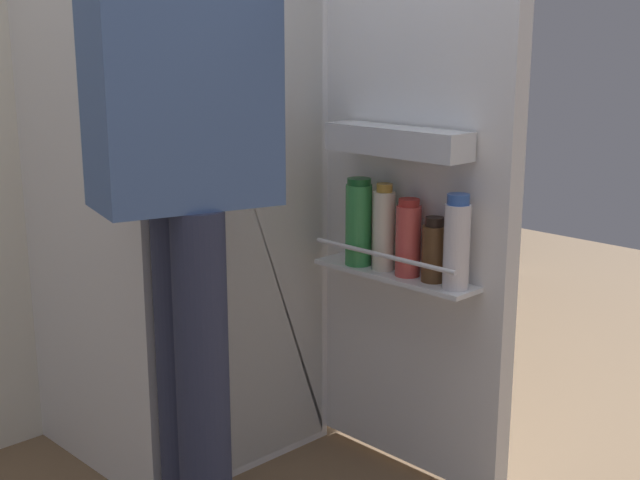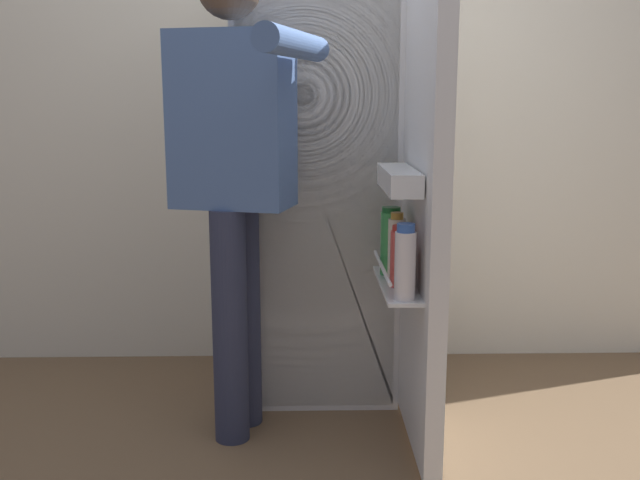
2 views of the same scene
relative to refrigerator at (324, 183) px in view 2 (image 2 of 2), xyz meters
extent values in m
plane|color=brown|center=(-0.03, -0.49, -0.85)|extent=(6.32, 6.32, 0.00)
cube|color=silver|center=(-0.03, 0.41, 0.39)|extent=(4.40, 0.10, 2.46)
cube|color=white|center=(-0.03, 0.06, 0.00)|extent=(0.61, 0.60, 1.69)
cube|color=white|center=(-0.03, -0.24, 0.00)|extent=(0.57, 0.01, 1.65)
cube|color=white|center=(-0.03, -0.19, 0.01)|extent=(0.53, 0.09, 0.01)
cube|color=white|center=(0.31, -0.54, -0.01)|extent=(0.06, 0.60, 1.62)
cube|color=white|center=(0.22, -0.54, -0.27)|extent=(0.11, 0.48, 0.01)
cylinder|color=silver|center=(0.17, -0.54, -0.21)|extent=(0.01, 0.46, 0.01)
cube|color=white|center=(0.22, -0.54, 0.08)|extent=(0.10, 0.41, 0.07)
cylinder|color=gold|center=(0.23, -0.41, -0.17)|extent=(0.06, 0.06, 0.19)
cylinder|color=#BC8419|center=(0.23, -0.41, -0.07)|extent=(0.05, 0.05, 0.02)
cylinder|color=#DB4C47|center=(0.23, -0.58, -0.17)|extent=(0.06, 0.06, 0.18)
cylinder|color=#B22D28|center=(0.23, -0.58, -0.07)|extent=(0.05, 0.05, 0.02)
cylinder|color=brown|center=(0.23, -0.66, -0.19)|extent=(0.06, 0.06, 0.14)
cylinder|color=black|center=(0.23, -0.66, -0.11)|extent=(0.05, 0.05, 0.02)
cylinder|color=#EDE5CC|center=(0.23, -0.50, -0.16)|extent=(0.06, 0.06, 0.21)
cylinder|color=#B78933|center=(0.23, -0.50, -0.05)|extent=(0.04, 0.04, 0.02)
cylinder|color=green|center=(0.22, -0.42, -0.16)|extent=(0.07, 0.07, 0.22)
cylinder|color=#195B28|center=(0.22, -0.42, -0.04)|extent=(0.06, 0.06, 0.02)
cylinder|color=white|center=(0.22, -0.74, -0.16)|extent=(0.06, 0.06, 0.21)
cylinder|color=#335BB2|center=(0.22, -0.74, -0.04)|extent=(0.05, 0.05, 0.03)
cylinder|color=#2D334C|center=(-0.30, -0.33, -0.44)|extent=(0.12, 0.12, 0.81)
cylinder|color=#2D334C|center=(-0.33, -0.46, -0.44)|extent=(0.12, 0.12, 0.81)
cube|color=#4C6BA3|center=(-0.31, -0.39, 0.26)|extent=(0.43, 0.31, 0.58)
cylinder|color=#4C6BA3|center=(-0.26, -0.21, 0.23)|extent=(0.08, 0.08, 0.54)
cylinder|color=#4C6BA3|center=(-0.10, -0.65, 0.48)|extent=(0.22, 0.54, 0.08)
camera|label=1|loc=(-1.39, -1.92, 0.34)|focal=47.92mm
camera|label=2|loc=(-0.08, -2.82, 0.34)|focal=40.54mm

